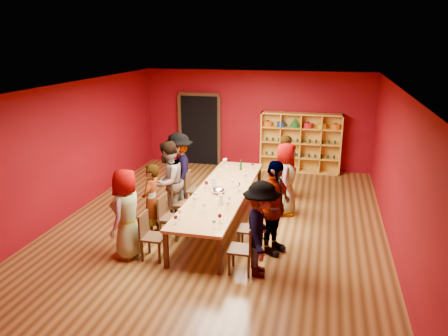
{
  "coord_description": "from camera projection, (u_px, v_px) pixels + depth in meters",
  "views": [
    {
      "loc": [
        2.13,
        -8.72,
        3.97
      ],
      "look_at": [
        -0.04,
        0.37,
        1.15
      ],
      "focal_mm": 35.0,
      "sensor_mm": 36.0,
      "label": 1
    }
  ],
  "objects": [
    {
      "name": "wine_glass_20",
      "position": [
        232.0,
        181.0,
        9.71
      ],
      "size": [
        0.07,
        0.07,
        0.19
      ],
      "color": "silver",
      "rests_on": "tasting_table"
    },
    {
      "name": "wine_glass_8",
      "position": [
        227.0,
        203.0,
        8.41
      ],
      "size": [
        0.08,
        0.08,
        0.19
      ],
      "color": "silver",
      "rests_on": "tasting_table"
    },
    {
      "name": "tasting_table",
      "position": [
        222.0,
        193.0,
        9.54
      ],
      "size": [
        1.1,
        4.5,
        0.75
      ],
      "color": "#A37744",
      "rests_on": "ground"
    },
    {
      "name": "wine_glass_16",
      "position": [
        204.0,
        205.0,
        8.33
      ],
      "size": [
        0.07,
        0.07,
        0.19
      ],
      "color": "silver",
      "rests_on": "tasting_table"
    },
    {
      "name": "carafe_b",
      "position": [
        221.0,
        199.0,
        8.71
      ],
      "size": [
        0.09,
        0.09,
        0.24
      ],
      "color": "silver",
      "rests_on": "tasting_table"
    },
    {
      "name": "person_left_3",
      "position": [
        179.0,
        170.0,
        10.42
      ],
      "size": [
        0.91,
        1.27,
        1.82
      ],
      "primitive_type": "imported",
      "rotation": [
        0.0,
        0.0,
        -1.17
      ],
      "color": "pink",
      "rests_on": "ground"
    },
    {
      "name": "wine_glass_1",
      "position": [
        212.0,
        192.0,
        8.98
      ],
      "size": [
        0.08,
        0.08,
        0.21
      ],
      "color": "silver",
      "rests_on": "tasting_table"
    },
    {
      "name": "shelving_unit",
      "position": [
        301.0,
        140.0,
        13.16
      ],
      "size": [
        2.4,
        0.4,
        1.8
      ],
      "color": "gold",
      "rests_on": "ground"
    },
    {
      "name": "chair_person_right_0",
      "position": [
        246.0,
        246.0,
        7.53
      ],
      "size": [
        0.42,
        0.42,
        0.89
      ],
      "color": "#321F10",
      "rests_on": "ground"
    },
    {
      "name": "wine_glass_2",
      "position": [
        214.0,
        222.0,
        7.59
      ],
      "size": [
        0.07,
        0.07,
        0.18
      ],
      "color": "silver",
      "rests_on": "tasting_table"
    },
    {
      "name": "chair_person_right_4",
      "position": [
        274.0,
        178.0,
        11.14
      ],
      "size": [
        0.42,
        0.42,
        0.89
      ],
      "color": "#321F10",
      "rests_on": "ground"
    },
    {
      "name": "wine_glass_9",
      "position": [
        196.0,
        194.0,
        8.89
      ],
      "size": [
        0.08,
        0.08,
        0.19
      ],
      "color": "silver",
      "rests_on": "tasting_table"
    },
    {
      "name": "wine_glass_13",
      "position": [
        244.0,
        171.0,
        10.41
      ],
      "size": [
        0.08,
        0.08,
        0.19
      ],
      "color": "silver",
      "rests_on": "tasting_table"
    },
    {
      "name": "chair_person_left_3",
      "position": [
        192.0,
        187.0,
        10.47
      ],
      "size": [
        0.42,
        0.42,
        0.89
      ],
      "color": "#321F10",
      "rests_on": "ground"
    },
    {
      "name": "wine_glass_10",
      "position": [
        239.0,
        184.0,
        9.5
      ],
      "size": [
        0.07,
        0.07,
        0.18
      ],
      "color": "silver",
      "rests_on": "tasting_table"
    },
    {
      "name": "wine_glass_17",
      "position": [
        227.0,
        167.0,
        10.73
      ],
      "size": [
        0.07,
        0.07,
        0.19
      ],
      "color": "silver",
      "rests_on": "tasting_table"
    },
    {
      "name": "wine_glass_5",
      "position": [
        220.0,
        216.0,
        7.82
      ],
      "size": [
        0.07,
        0.07,
        0.19
      ],
      "color": "silver",
      "rests_on": "tasting_table"
    },
    {
      "name": "person_right_1",
      "position": [
        273.0,
        208.0,
        8.12
      ],
      "size": [
        0.89,
        1.17,
        1.82
      ],
      "primitive_type": "imported",
      "rotation": [
        0.0,
        0.0,
        1.14
      ],
      "color": "#4E4E53",
      "rests_on": "ground"
    },
    {
      "name": "person_right_0",
      "position": [
        261.0,
        229.0,
        7.37
      ],
      "size": [
        0.57,
        1.14,
        1.69
      ],
      "primitive_type": "imported",
      "rotation": [
        0.0,
        0.0,
        1.68
      ],
      "color": "#504F54",
      "rests_on": "ground"
    },
    {
      "name": "wine_glass_4",
      "position": [
        206.0,
        182.0,
        9.68
      ],
      "size": [
        0.07,
        0.07,
        0.18
      ],
      "color": "silver",
      "rests_on": "tasting_table"
    },
    {
      "name": "person_left_1",
      "position": [
        151.0,
        201.0,
        8.87
      ],
      "size": [
        0.42,
        0.57,
        1.54
      ],
      "primitive_type": "imported",
      "rotation": [
        0.0,
        0.0,
        -1.59
      ],
      "color": "#5885B6",
      "rests_on": "ground"
    },
    {
      "name": "chair_person_left_0",
      "position": [
        149.0,
        233.0,
        8.03
      ],
      "size": [
        0.42,
        0.42,
        0.89
      ],
      "color": "#321F10",
      "rests_on": "ground"
    },
    {
      "name": "wine_glass_11",
      "position": [
        195.0,
        199.0,
        8.6
      ],
      "size": [
        0.08,
        0.08,
        0.21
      ],
      "color": "silver",
      "rests_on": "tasting_table"
    },
    {
      "name": "wine_bottle",
      "position": [
        241.0,
        166.0,
        10.94
      ],
      "size": [
        0.07,
        0.07,
        0.27
      ],
      "color": "#133416",
      "rests_on": "tasting_table"
    },
    {
      "name": "wine_glass_14",
      "position": [
        220.0,
        171.0,
        10.37
      ],
      "size": [
        0.08,
        0.08,
        0.21
      ],
      "color": "silver",
      "rests_on": "tasting_table"
    },
    {
      "name": "wine_glass_6",
      "position": [
        180.0,
        212.0,
        7.98
      ],
      "size": [
        0.08,
        0.08,
        0.21
      ],
      "color": "silver",
      "rests_on": "tasting_table"
    },
    {
      "name": "chair_person_right_3",
      "position": [
        268.0,
        192.0,
        10.17
      ],
      "size": [
        0.42,
        0.42,
        0.89
      ],
      "color": "#321F10",
      "rests_on": "ground"
    },
    {
      "name": "person_right_4",
      "position": [
        286.0,
        167.0,
        10.98
      ],
      "size": [
        0.54,
        0.67,
        1.64
      ],
      "primitive_type": "imported",
      "rotation": [
        0.0,
        0.0,
        1.76
      ],
      "color": "#4A4A4F",
      "rests_on": "ground"
    },
    {
      "name": "doorway",
      "position": [
        200.0,
        129.0,
        13.94
      ],
      "size": [
        1.4,
        0.17,
        2.3
      ],
      "color": "black",
      "rests_on": "ground"
    },
    {
      "name": "chair_person_left_1",
      "position": [
        167.0,
        215.0,
        8.88
      ],
      "size": [
        0.42,
        0.42,
        0.89
      ],
      "color": "#321F10",
      "rests_on": "ground"
    },
    {
      "name": "wine_glass_0",
      "position": [
        229.0,
        198.0,
        8.68
      ],
      "size": [
        0.07,
        0.07,
        0.18
      ],
      "color": "silver",
      "rests_on": "tasting_table"
    },
    {
      "name": "room_shell",
      "position": [
        222.0,
        157.0,
        9.31
      ],
      "size": [
        7.1,
        9.1,
        3.04
      ],
      "color": "#513215",
      "rests_on": "ground"
    },
    {
      "name": "chair_person_right_1",
      "position": [
        254.0,
        226.0,
        8.32
      ],
      "size": [
        0.42,
        0.42,
        0.89
      ],
      "color": "#321F10",
      "rests_on": "ground"
    },
    {
      "name": "carafe_a",
      "position": [
        214.0,
        182.0,
        9.65
      ],
      "size": [
        0.14,
        0.14,
        0.28
      ],
      "color": "silver",
      "rests_on": "tasting_table"
    },
    {
      "name": "wine_glass_19",
      "position": [
        226.0,
        160.0,
        11.4
      ],
      "size": [
        0.07,
        0.07,
        0.18
      ],
      "color": "silver",
      "rests_on": "tasting_table"
    },
    {
      "name": "person_left_2",
      "position": [
        168.0,
        182.0,
        9.58
      ],
      "size": [
        0.64,
        0.96,
        1.82
      ],
      "primitive_type": "imported",
      "rotation": [
        0.0,
        0.0,
        -1.75
      ],
      "color": "pink",
      "rests_on": "ground"
    },
    {
      "name": "spittoon_bowl",
      "position": [
        219.0,
        190.0,
        9.33
      ],
      "size": [
        0.28,
        0.28,
        0.15
      ],
      "primitive_type": "ellipsoid",
      "color": "silver",
      "rests_on": "tasting_table"
    },
    {
      "name": "person_left_0",
      "position": [
        127.0,
        213.0,
        8.02
      ],
      "size": [
        0.48,
        0.84,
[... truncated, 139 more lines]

